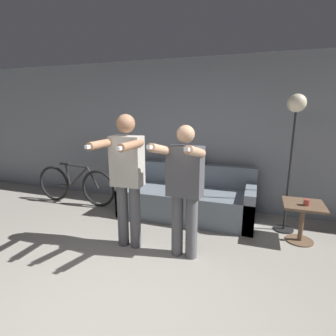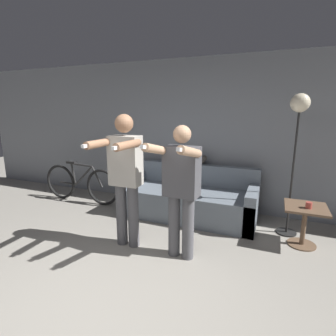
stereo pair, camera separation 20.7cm
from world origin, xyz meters
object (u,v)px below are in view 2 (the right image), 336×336
Objects in this scene: floor_lamp at (298,122)px; bicycle at (81,184)px; cat at (197,160)px; person_left at (125,173)px; person_right at (181,185)px; side_table at (305,217)px; cup at (309,205)px; couch at (189,200)px.

floor_lamp reaches higher than bicycle.
cat is at bearing 12.43° from bicycle.
person_left is 1.07× the size of person_right.
side_table is 0.32× the size of bicycle.
cup is at bearing -60.66° from floor_lamp.
person_right is 0.94× the size of bicycle.
person_right is at bearing -1.96° from person_left.
person_left is 2.35m from floor_lamp.
side_table is 3.81m from bicycle.
floor_lamp reaches higher than couch.
person_left is at bearing -159.25° from cup.
person_right reaches higher than bicycle.
person_right is 2.71m from bicycle.
person_left reaches higher than cup.
couch is 1.73m from side_table.
person_left is 2.33m from cup.
bicycle is (-3.63, -0.07, -1.23)m from floor_lamp.
couch reaches higher than bicycle.
person_right reaches higher than cat.
person_right is at bearing -76.63° from couch.
couch is at bearing 177.48° from floor_lamp.
cat is 1.86m from cup.
side_table is at bearing -22.87° from cat.
cup is at bearing -24.43° from cat.
person_left is at bearing -109.73° from couch.
person_left is at bearing -176.68° from person_right.
couch is 4.03× the size of side_table.
cat is at bearing 155.57° from cup.
couch is at bearing 3.75° from bicycle.
floor_lamp reaches higher than side_table.
floor_lamp is at bearing 29.07° from person_left.
person_right is 19.99× the size of cup.
couch is 1.99m from floor_lamp.
person_left is 1.64m from cat.
person_left is at bearing -106.92° from cat.
side_table is (1.65, -0.70, -0.50)m from cat.
floor_lamp reaches higher than cup.
couch is at bearing 106.75° from person_right.
person_left is 1.01× the size of bicycle.
cat is (0.48, 1.57, -0.08)m from person_left.
side_table is (2.13, 0.88, -0.58)m from person_left.
cat is at bearing 164.66° from floor_lamp.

